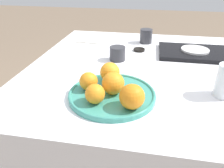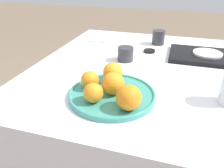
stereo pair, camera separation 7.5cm
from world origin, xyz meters
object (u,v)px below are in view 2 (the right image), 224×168
Objects in this scene: orange_4 at (93,93)px; side_plate at (208,53)px; cup_1 at (158,37)px; soy_dish at (149,51)px; orange_0 at (113,83)px; serving_tray at (207,56)px; cup_0 at (125,54)px; fruit_platter at (112,94)px; orange_3 at (129,98)px; orange_1 at (113,72)px; napkin at (101,40)px; orange_2 at (90,80)px.

orange_4 is 0.46× the size of side_plate.
cup_1 is 1.33× the size of soy_dish.
orange_0 is 0.21× the size of serving_tray.
side_plate is 1.84× the size of cup_0.
fruit_platter is 0.12m from orange_3.
orange_1 is 0.57× the size of napkin.
napkin is (-0.22, 0.28, -0.03)m from cup_0.
cup_1 is (0.09, 0.64, -0.01)m from orange_0.
orange_3 reaches higher than orange_0.
serving_tray is 5.90× the size of soy_dish.
orange_2 is 0.66m from cup_1.
cup_0 is (-0.11, 0.42, -0.02)m from orange_3.
orange_3 reaches higher than cup_0.
fruit_platter is 3.83× the size of orange_3.
cup_0 is at bearing -121.91° from soy_dish.
serving_tray is at bearing 47.58° from orange_2.
napkin is (-0.26, 0.62, -0.01)m from fruit_platter.
orange_1 is at bearing -66.40° from napkin.
orange_2 is 1.06× the size of soy_dish.
serving_tray is (0.39, 0.56, -0.04)m from orange_4.
cup_1 is (0.18, 0.63, -0.01)m from orange_2.
orange_2 is 0.86× the size of cup_0.
cup_0 reaches higher than napkin.
orange_4 is 0.68m from serving_tray.
soy_dish is at bearing 179.07° from serving_tray.
cup_1 is at bearing 149.26° from side_plate.
orange_0 is at bearing 55.88° from orange_4.
cup_1 is (0.13, 0.71, -0.00)m from orange_4.
cup_0 reaches higher than fruit_platter.
serving_tray is (0.44, 0.48, -0.04)m from orange_2.
orange_1 is 0.58m from napkin.
side_plate reaches higher than soy_dish.
orange_2 is at bearing -128.82° from orange_1.
orange_2 is 0.80× the size of cup_1.
orange_2 is (-0.09, 0.01, -0.01)m from orange_0.
orange_0 reaches higher than cup_0.
fruit_platter is 0.65m from cup_1.
soy_dish is at bearing 78.09° from orange_1.
serving_tray is at bearing 64.21° from orange_3.
orange_1 is at bearing -101.91° from soy_dish.
orange_4 is 0.57m from soy_dish.
side_plate is at bearing 54.53° from fruit_platter.
orange_2 is 0.49× the size of napkin.
orange_1 is 0.42m from soy_dish.
orange_0 is at bearing -83.52° from cup_0.
orange_2 reaches higher than serving_tray.
orange_1 is 0.19m from orange_3.
orange_3 is 0.72m from cup_1.
cup_1 reaches higher than serving_tray.
orange_3 reaches higher than serving_tray.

